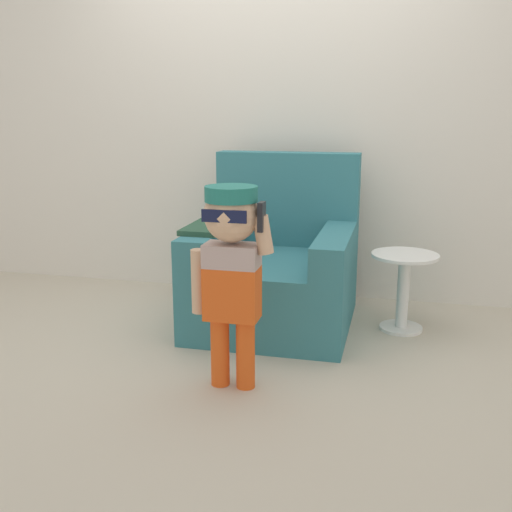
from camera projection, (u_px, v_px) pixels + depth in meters
name	position (u px, v px, depth m)	size (l,w,h in m)	color
ground_plane	(248.00, 321.00, 3.76)	(10.00, 10.00, 0.00)	#BCB29E
wall_back	(272.00, 108.00, 4.09)	(10.00, 0.05, 2.60)	silver
armchair	(276.00, 269.00, 3.68)	(0.94, 0.99, 1.02)	teal
person_child	(231.00, 256.00, 2.73)	(0.39, 0.29, 0.96)	#E05119
side_table	(403.00, 284.00, 3.54)	(0.39, 0.39, 0.47)	white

